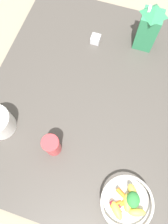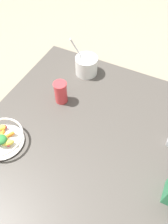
% 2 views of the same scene
% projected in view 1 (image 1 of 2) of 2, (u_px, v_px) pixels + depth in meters
% --- Properties ---
extents(ground_plane, '(6.00, 6.00, 0.00)m').
position_uv_depth(ground_plane, '(111.00, 105.00, 1.07)').
color(ground_plane, gray).
extents(countertop, '(1.18, 1.18, 0.03)m').
position_uv_depth(countertop, '(111.00, 104.00, 1.05)').
color(countertop, '#47423D').
rests_on(countertop, ground_plane).
extents(fruit_bowl, '(0.21, 0.21, 0.08)m').
position_uv_depth(fruit_bowl, '(127.00, 203.00, 0.85)').
color(fruit_bowl, silver).
rests_on(fruit_bowl, countertop).
extents(milk_carton, '(0.09, 0.09, 0.25)m').
position_uv_depth(milk_carton, '(149.00, 26.00, 1.03)').
color(milk_carton, '#338C59').
rests_on(milk_carton, countertop).
extents(drinking_cup, '(0.07, 0.07, 0.13)m').
position_uv_depth(drinking_cup, '(52.00, 146.00, 0.90)').
color(drinking_cup, '#DB383D').
rests_on(drinking_cup, countertop).
extents(spice_jar, '(0.05, 0.05, 0.04)m').
position_uv_depth(spice_jar, '(96.00, 39.00, 1.14)').
color(spice_jar, silver).
rests_on(spice_jar, countertop).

